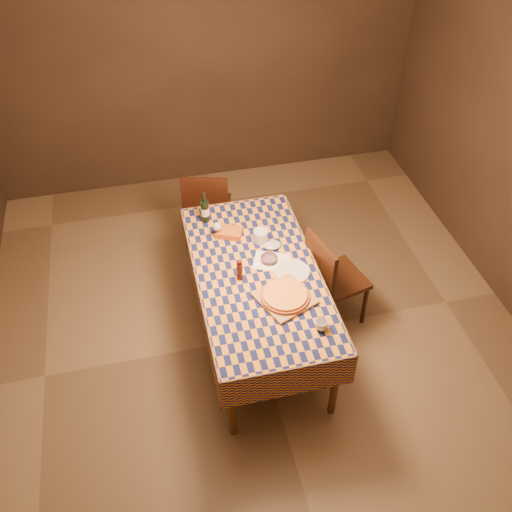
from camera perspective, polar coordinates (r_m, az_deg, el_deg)
name	(u,v)px	position (r m, az deg, el deg)	size (l,w,h in m)	color
room	(258,213)	(3.97, 0.17, 4.29)	(5.00, 5.10, 2.70)	brown
dining_table	(257,280)	(4.41, 0.15, -2.40)	(0.94, 1.84, 0.77)	brown
cutting_board	(285,298)	(4.16, 2.91, -4.21)	(0.36, 0.36, 0.02)	#A4784D
pizza	(285,295)	(4.14, 2.93, -3.94)	(0.41, 0.41, 0.04)	#A4481B
pepper_mill	(240,270)	(4.25, -1.65, -1.45)	(0.06, 0.06, 0.19)	#451110
bowl	(269,259)	(4.44, 1.32, -0.31)	(0.13, 0.13, 0.04)	#624752
wine_glass	(217,227)	(4.61, -3.91, 2.89)	(0.07, 0.07, 0.14)	silver
wine_bottle	(205,211)	(4.78, -5.13, 4.54)	(0.09, 0.09, 0.28)	black
deli_tub	(261,236)	(4.60, 0.47, 2.03)	(0.12, 0.12, 0.10)	silver
takeout_container	(229,232)	(4.67, -2.68, 2.38)	(0.21, 0.14, 0.05)	#AF5517
white_plate	(292,272)	(4.36, 3.60, -1.57)	(0.27, 0.27, 0.02)	silver
tumbler	(322,325)	(3.98, 6.57, -6.88)	(0.09, 0.09, 0.07)	silver
flour_patch	(272,261)	(4.45, 1.56, -0.53)	(0.27, 0.21, 0.00)	white
flour_bag	(272,245)	(4.56, 1.63, 1.10)	(0.14, 0.11, 0.04)	#9EAFCA
chair_far	(207,207)	(5.39, -4.92, 4.90)	(0.51, 0.52, 0.93)	black
chair_right	(330,276)	(4.72, 7.41, -2.02)	(0.52, 0.51, 0.93)	black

